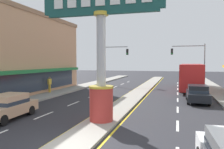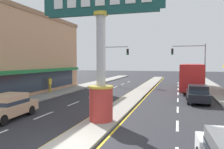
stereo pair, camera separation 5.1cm
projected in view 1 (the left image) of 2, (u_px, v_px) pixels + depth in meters
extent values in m
plane|color=#28282D|center=(68.00, 149.00, 9.12)|extent=(160.00, 160.00, 0.00)
cube|color=gray|center=(140.00, 92.00, 26.36)|extent=(1.92, 52.00, 0.14)
cube|color=gray|center=(65.00, 91.00, 26.89)|extent=(2.33, 60.00, 0.18)
cube|color=silver|center=(44.00, 115.00, 14.91)|extent=(0.14, 2.20, 0.01)
cube|color=silver|center=(74.00, 104.00, 19.13)|extent=(0.14, 2.20, 0.01)
cube|color=silver|center=(92.00, 96.00, 23.35)|extent=(0.14, 2.20, 0.01)
cube|color=silver|center=(105.00, 91.00, 27.56)|extent=(0.14, 2.20, 0.01)
cube|color=silver|center=(115.00, 87.00, 31.78)|extent=(0.14, 2.20, 0.01)
cube|color=silver|center=(122.00, 84.00, 35.99)|extent=(0.14, 2.20, 0.01)
cube|color=silver|center=(128.00, 82.00, 40.21)|extent=(0.14, 2.20, 0.01)
cube|color=silver|center=(178.00, 126.00, 12.53)|extent=(0.14, 2.20, 0.01)
cube|color=silver|center=(178.00, 109.00, 16.74)|extent=(0.14, 2.20, 0.01)
cube|color=silver|center=(178.00, 100.00, 20.96)|extent=(0.14, 2.20, 0.01)
cube|color=silver|center=(178.00, 94.00, 25.17)|extent=(0.14, 2.20, 0.01)
cube|color=silver|center=(178.00, 89.00, 29.39)|extent=(0.14, 2.20, 0.01)
cube|color=silver|center=(178.00, 86.00, 33.61)|extent=(0.14, 2.20, 0.01)
cube|color=silver|center=(178.00, 83.00, 37.82)|extent=(0.14, 2.20, 0.01)
cube|color=yellow|center=(130.00, 92.00, 26.69)|extent=(0.12, 52.00, 0.01)
cube|color=yellow|center=(150.00, 92.00, 26.05)|extent=(0.12, 52.00, 0.01)
cylinder|color=#B7332D|center=(101.00, 104.00, 13.00)|extent=(1.36, 1.36, 1.90)
cylinder|color=gold|center=(101.00, 87.00, 12.95)|extent=(1.42, 1.42, 0.12)
cylinder|color=#B7B7BC|center=(101.00, 50.00, 12.83)|extent=(0.52, 0.52, 4.32)
cylinder|color=gold|center=(101.00, 14.00, 12.71)|extent=(0.84, 0.84, 0.20)
cube|color=#194C47|center=(101.00, 13.00, 12.71)|extent=(6.57, 0.29, 0.16)
cube|color=white|center=(59.00, 2.00, 13.25)|extent=(0.55, 0.06, 0.77)
cube|color=white|center=(72.00, 1.00, 13.01)|extent=(0.55, 0.06, 0.77)
cube|color=white|center=(86.00, 0.00, 12.77)|extent=(0.55, 0.06, 0.77)
cube|color=tan|center=(5.00, 56.00, 24.74)|extent=(8.47, 18.47, 8.42)
cube|color=#89674C|center=(4.00, 15.00, 24.49)|extent=(8.64, 18.84, 0.45)
cube|color=#1E7038|center=(42.00, 71.00, 23.51)|extent=(0.90, 15.70, 0.30)
cube|color=#283342|center=(39.00, 81.00, 23.69)|extent=(0.08, 15.15, 2.00)
cylinder|color=slate|center=(100.00, 65.00, 36.43)|extent=(0.16, 0.16, 6.20)
cylinder|color=slate|center=(113.00, 47.00, 35.63)|extent=(4.62, 0.12, 0.12)
cube|color=black|center=(127.00, 52.00, 34.87)|extent=(0.32, 0.24, 0.92)
sphere|color=black|center=(127.00, 50.00, 34.72)|extent=(0.17, 0.17, 0.17)
sphere|color=black|center=(127.00, 52.00, 34.74)|extent=(0.17, 0.17, 0.17)
sphere|color=#19D83F|center=(127.00, 54.00, 34.75)|extent=(0.17, 0.17, 0.17)
cylinder|color=slate|center=(204.00, 65.00, 32.81)|extent=(0.16, 0.16, 6.20)
cylinder|color=slate|center=(188.00, 46.00, 33.31)|extent=(4.62, 0.12, 0.12)
cube|color=black|center=(172.00, 52.00, 33.85)|extent=(0.32, 0.24, 0.92)
sphere|color=black|center=(172.00, 50.00, 33.69)|extent=(0.17, 0.17, 0.17)
sphere|color=black|center=(172.00, 52.00, 33.71)|extent=(0.17, 0.17, 0.17)
sphere|color=#19D83F|center=(172.00, 54.00, 33.73)|extent=(0.17, 0.17, 0.17)
cube|color=#B21E1E|center=(192.00, 76.00, 28.22)|extent=(3.09, 11.32, 2.90)
cube|color=#283342|center=(192.00, 73.00, 28.20)|extent=(3.11, 11.10, 0.90)
cube|color=#283342|center=(192.00, 72.00, 33.44)|extent=(2.30, 0.20, 1.40)
cube|color=black|center=(192.00, 65.00, 33.39)|extent=(1.75, 0.17, 0.30)
cylinder|color=black|center=(183.00, 83.00, 31.95)|extent=(0.33, 0.97, 0.96)
cylinder|color=black|center=(200.00, 84.00, 31.18)|extent=(0.33, 0.97, 0.96)
cylinder|color=black|center=(181.00, 88.00, 25.93)|extent=(0.33, 0.97, 0.96)
cylinder|color=black|center=(202.00, 89.00, 25.17)|extent=(0.33, 0.97, 0.96)
cube|color=tan|center=(7.00, 110.00, 13.90)|extent=(1.99, 4.39, 0.66)
cube|color=tan|center=(8.00, 99.00, 14.03)|extent=(1.66, 2.23, 0.60)
cube|color=#283342|center=(8.00, 102.00, 14.04)|extent=(1.70, 2.26, 0.24)
cylinder|color=black|center=(3.00, 120.00, 12.44)|extent=(0.25, 0.63, 0.62)
cylinder|color=black|center=(31.00, 110.00, 15.03)|extent=(0.25, 0.63, 0.62)
cylinder|color=black|center=(10.00, 109.00, 15.40)|extent=(0.25, 0.63, 0.62)
cube|color=black|center=(197.00, 96.00, 19.70)|extent=(1.77, 4.30, 0.66)
cube|color=black|center=(198.00, 89.00, 19.50)|extent=(1.55, 2.15, 0.60)
cube|color=#283342|center=(198.00, 91.00, 19.51)|extent=(1.59, 2.18, 0.24)
cylinder|color=black|center=(187.00, 96.00, 21.22)|extent=(0.22, 0.62, 0.62)
cylinder|color=black|center=(205.00, 97.00, 20.77)|extent=(0.22, 0.62, 0.62)
cylinder|color=black|center=(188.00, 101.00, 18.67)|extent=(0.22, 0.62, 0.62)
cylinder|color=black|center=(209.00, 102.00, 18.21)|extent=(0.22, 0.62, 0.62)
cylinder|color=gold|center=(49.00, 88.00, 24.87)|extent=(0.14, 0.14, 0.89)
cylinder|color=gold|center=(50.00, 88.00, 24.83)|extent=(0.14, 0.14, 0.89)
cube|color=gold|center=(50.00, 81.00, 24.80)|extent=(0.34, 0.45, 0.61)
sphere|color=#8C6647|center=(49.00, 78.00, 24.78)|extent=(0.22, 0.22, 0.22)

